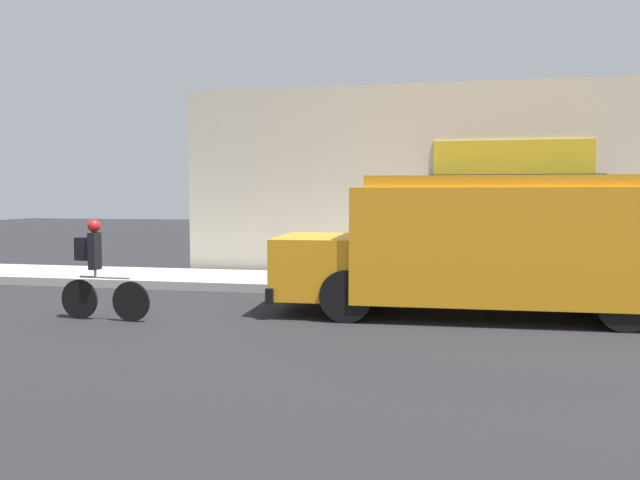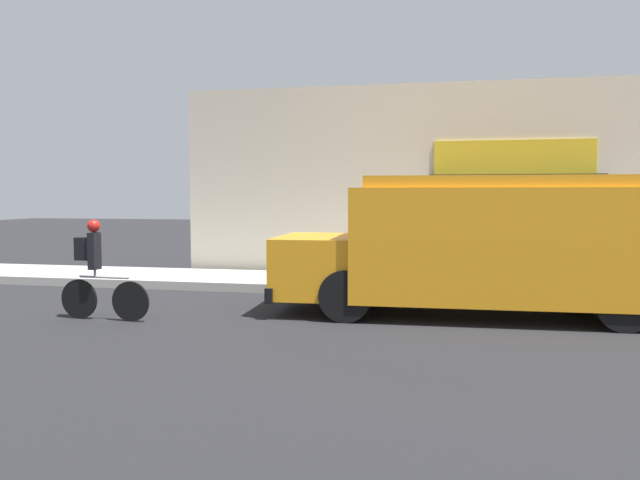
# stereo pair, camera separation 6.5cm
# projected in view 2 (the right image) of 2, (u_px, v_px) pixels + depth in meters

# --- Properties ---
(ground_plane) EXTENTS (70.00, 70.00, 0.00)m
(ground_plane) POSITION_uv_depth(u_px,v_px,m) (469.00, 300.00, 11.65)
(ground_plane) COLOR #232326
(sidewalk) EXTENTS (28.00, 2.23, 0.18)m
(sidewalk) POSITION_uv_depth(u_px,v_px,m) (468.00, 287.00, 12.73)
(sidewalk) COLOR #ADAAA3
(sidewalk) RESTS_ON ground_plane
(storefront) EXTENTS (13.24, 0.85, 4.47)m
(storefront) POSITION_uv_depth(u_px,v_px,m) (469.00, 182.00, 13.95)
(storefront) COLOR beige
(storefront) RESTS_ON ground_plane
(school_bus) EXTENTS (6.59, 2.67, 2.25)m
(school_bus) POSITION_uv_depth(u_px,v_px,m) (495.00, 243.00, 10.06)
(school_bus) COLOR orange
(school_bus) RESTS_ON ground_plane
(cyclist) EXTENTS (1.54, 0.20, 1.58)m
(cyclist) POSITION_uv_depth(u_px,v_px,m) (97.00, 271.00, 9.77)
(cyclist) COLOR black
(cyclist) RESTS_ON ground_plane
(trash_bin) EXTENTS (0.53, 0.53, 0.84)m
(trash_bin) POSITION_uv_depth(u_px,v_px,m) (606.00, 264.00, 12.27)
(trash_bin) COLOR #2D5138
(trash_bin) RESTS_ON sidewalk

